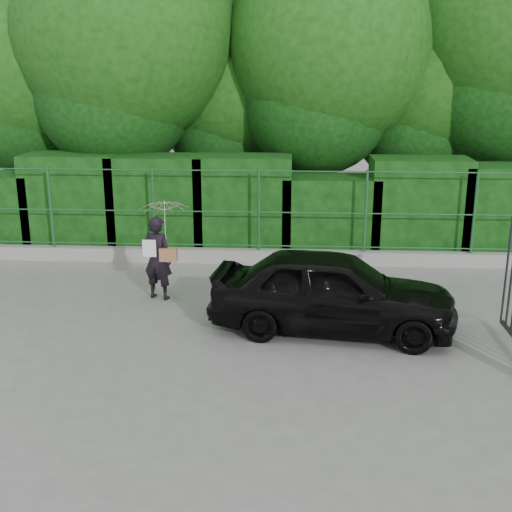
{
  "coord_description": "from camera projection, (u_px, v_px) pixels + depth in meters",
  "views": [
    {
      "loc": [
        1.12,
        -9.08,
        4.15
      ],
      "look_at": [
        0.53,
        1.3,
        1.1
      ],
      "focal_mm": 45.0,
      "sensor_mm": 36.0,
      "label": 1
    }
  ],
  "objects": [
    {
      "name": "trees",
      "position": [
        295.0,
        49.0,
        15.97
      ],
      "size": [
        17.1,
        6.15,
        8.08
      ],
      "color": "black",
      "rests_on": "ground"
    },
    {
      "name": "ground",
      "position": [
        217.0,
        347.0,
        9.93
      ],
      "size": [
        80.0,
        80.0,
        0.0
      ],
      "primitive_type": "plane",
      "color": "gray"
    },
    {
      "name": "car",
      "position": [
        333.0,
        291.0,
        10.4
      ],
      "size": [
        4.14,
        2.1,
        1.35
      ],
      "primitive_type": "imported",
      "rotation": [
        0.0,
        0.0,
        1.44
      ],
      "color": "black",
      "rests_on": "ground"
    },
    {
      "name": "fence",
      "position": [
        251.0,
        210.0,
        13.89
      ],
      "size": [
        14.13,
        0.06,
        1.8
      ],
      "color": "#1E552B",
      "rests_on": "kerb"
    },
    {
      "name": "woman",
      "position": [
        162.0,
        235.0,
        11.73
      ],
      "size": [
        0.92,
        0.9,
        1.86
      ],
      "color": "black",
      "rests_on": "ground"
    },
    {
      "name": "kerb",
      "position": [
        241.0,
        256.0,
        14.2
      ],
      "size": [
        14.0,
        0.25,
        0.3
      ],
      "primitive_type": "cube",
      "color": "#9E9E99",
      "rests_on": "ground"
    },
    {
      "name": "hedge",
      "position": [
        246.0,
        207.0,
        14.9
      ],
      "size": [
        14.2,
        1.2,
        2.25
      ],
      "color": "black",
      "rests_on": "ground"
    }
  ]
}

